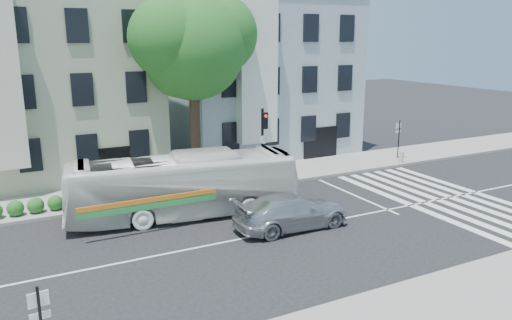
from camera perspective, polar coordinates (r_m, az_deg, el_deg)
ground at (r=21.21m, az=1.45°, el=-8.40°), size 120.00×120.00×0.00m
sidewalk_far at (r=28.07m, az=-6.40°, el=-2.70°), size 80.00×4.00×0.15m
building_left at (r=32.40m, az=-23.05°, el=8.28°), size 12.00×10.00×11.00m
building_right at (r=36.25m, az=-0.16°, el=9.84°), size 12.00×10.00×11.00m
street_tree at (r=27.63m, az=-7.29°, el=13.33°), size 7.30×5.90×11.10m
bus at (r=22.97m, az=-8.24°, el=-2.90°), size 3.85×10.76×2.93m
sedan at (r=21.63m, az=4.09°, el=-5.86°), size 2.14×5.16×1.49m
hedge at (r=25.30m, az=-20.03°, el=-4.33°), size 8.26×3.76×0.70m
traffic_signal at (r=26.75m, az=0.85°, el=2.61°), size 0.46×0.54×4.36m
fire_hydrant at (r=33.50m, az=16.31°, el=0.41°), size 0.47×0.33×0.82m
far_sign_pole at (r=34.58m, az=15.99°, el=2.86°), size 0.46×0.18×2.54m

